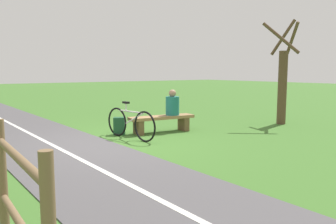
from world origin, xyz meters
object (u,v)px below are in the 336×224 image
object	(u,v)px
bench	(162,121)
bicycle	(130,123)
person_seated	(172,105)
tree_by_path	(283,80)
backpack	(119,126)

from	to	relation	value
bench	bicycle	bearing A→B (deg)	22.11
bench	person_seated	xyz separation A→B (m)	(-0.33, 0.05, 0.43)
bicycle	tree_by_path	bearing A→B (deg)	72.19
person_seated	backpack	size ratio (longest dim) A/B	1.53
bench	tree_by_path	distance (m)	4.16
bench	tree_by_path	world-z (taller)	tree_by_path
tree_by_path	bench	bearing A→B (deg)	-14.62
backpack	tree_by_path	world-z (taller)	tree_by_path
backpack	tree_by_path	size ratio (longest dim) A/B	0.14
bench	bicycle	size ratio (longest dim) A/B	1.05
person_seated	bicycle	bearing A→B (deg)	17.31
bicycle	backpack	bearing A→B (deg)	166.70
bench	backpack	world-z (taller)	backpack
person_seated	tree_by_path	bearing A→B (deg)	173.07
bench	bicycle	distance (m)	1.18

